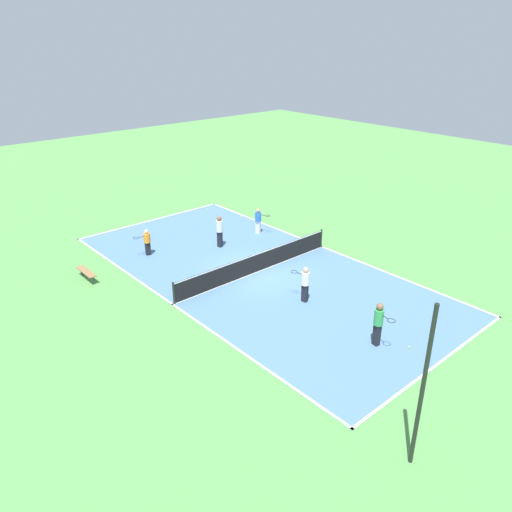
{
  "coord_description": "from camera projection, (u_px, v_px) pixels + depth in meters",
  "views": [
    {
      "loc": [
        14.7,
        16.77,
        10.98
      ],
      "look_at": [
        0.0,
        0.0,
        0.9
      ],
      "focal_mm": 35.0,
      "sensor_mm": 36.0,
      "label": 1
    }
  ],
  "objects": [
    {
      "name": "tennis_net",
      "position": [
        256.0,
        262.0,
        24.62
      ],
      "size": [
        9.66,
        0.1,
        1.05
      ],
      "color": "black",
      "rests_on": "court_surface"
    },
    {
      "name": "player_center_orange",
      "position": [
        147.0,
        241.0,
        26.42
      ],
      "size": [
        0.97,
        0.46,
        1.44
      ],
      "rotation": [
        0.0,
        0.0,
        6.14
      ],
      "color": "black",
      "rests_on": "court_surface"
    },
    {
      "name": "court_surface",
      "position": [
        256.0,
        272.0,
        24.84
      ],
      "size": [
        9.86,
        20.07,
        0.02
      ],
      "color": "#4C729E",
      "rests_on": "ground_plane"
    },
    {
      "name": "player_far_white",
      "position": [
        220.0,
        229.0,
        27.33
      ],
      "size": [
        0.44,
        0.44,
        1.8
      ],
      "rotation": [
        0.0,
        0.0,
        4.97
      ],
      "color": "black",
      "rests_on": "court_surface"
    },
    {
      "name": "fence_post_back_right",
      "position": [
        423.0,
        389.0,
        12.9
      ],
      "size": [
        0.12,
        0.12,
        5.06
      ],
      "color": "black",
      "rests_on": "ground_plane"
    },
    {
      "name": "tennis_ball_near_net",
      "position": [
        241.0,
        216.0,
        32.16
      ],
      "size": [
        0.07,
        0.07,
        0.07
      ],
      "primitive_type": "sphere",
      "color": "#CCE033",
      "rests_on": "court_surface"
    },
    {
      "name": "tennis_ball_far_baseline",
      "position": [
        207.0,
        209.0,
        33.43
      ],
      "size": [
        0.07,
        0.07,
        0.07
      ],
      "primitive_type": "sphere",
      "color": "#CCE033",
      "rests_on": "court_surface"
    },
    {
      "name": "bench",
      "position": [
        86.0,
        272.0,
        23.98
      ],
      "size": [
        0.36,
        1.58,
        0.45
      ],
      "rotation": [
        0.0,
        0.0,
        1.57
      ],
      "color": "olive",
      "rests_on": "ground_plane"
    },
    {
      "name": "tennis_ball_midcourt",
      "position": [
        349.0,
        263.0,
        25.77
      ],
      "size": [
        0.07,
        0.07,
        0.07
      ],
      "primitive_type": "sphere",
      "color": "#CCE033",
      "rests_on": "court_surface"
    },
    {
      "name": "ground_plane",
      "position": [
        256.0,
        272.0,
        24.84
      ],
      "size": [
        80.0,
        80.0,
        0.0
      ],
      "primitive_type": "plane",
      "color": "#518E47"
    },
    {
      "name": "player_far_green",
      "position": [
        378.0,
        321.0,
        18.66
      ],
      "size": [
        0.46,
        0.97,
        1.81
      ],
      "rotation": [
        0.0,
        0.0,
        1.43
      ],
      "color": "black",
      "rests_on": "court_surface"
    },
    {
      "name": "player_near_blue",
      "position": [
        258.0,
        219.0,
        29.29
      ],
      "size": [
        0.72,
        0.98,
        1.51
      ],
      "rotation": [
        0.0,
        0.0,
        2.04
      ],
      "color": "white",
      "rests_on": "court_surface"
    },
    {
      "name": "player_near_white",
      "position": [
        305.0,
        282.0,
        21.77
      ],
      "size": [
        0.49,
        0.98,
        1.67
      ],
      "rotation": [
        0.0,
        0.0,
        4.89
      ],
      "color": "black",
      "rests_on": "court_surface"
    },
    {
      "name": "tennis_ball_left_sideline",
      "position": [
        409.0,
        347.0,
        18.87
      ],
      "size": [
        0.07,
        0.07,
        0.07
      ],
      "primitive_type": "sphere",
      "color": "#CCE033",
      "rests_on": "court_surface"
    }
  ]
}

